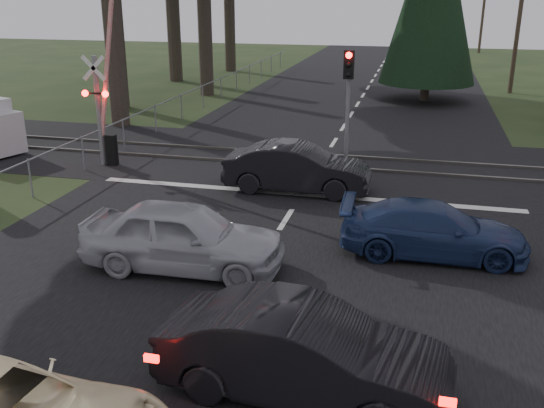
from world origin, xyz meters
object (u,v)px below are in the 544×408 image
(traffic_signal_center, at_px, (348,91))
(crossing_signal, at_px, (104,108))
(silver_car, at_px, (183,236))
(dark_hatchback, at_px, (304,354))
(utility_pole_far, at_px, (484,2))
(blue_sedan, at_px, (433,230))
(utility_pole_mid, at_px, (520,11))
(dark_car_far, at_px, (297,168))

(traffic_signal_center, bearing_deg, crossing_signal, -173.85)
(silver_car, bearing_deg, dark_hatchback, -139.23)
(traffic_signal_center, xyz_separation_m, utility_pole_far, (7.50, 44.32, 1.92))
(traffic_signal_center, bearing_deg, utility_pole_far, 80.40)
(crossing_signal, height_order, dark_hatchback, crossing_signal)
(utility_pole_far, height_order, silver_car, utility_pole_far)
(dark_hatchback, bearing_deg, blue_sedan, -13.93)
(utility_pole_mid, bearing_deg, blue_sedan, -100.40)
(crossing_signal, height_order, dark_car_far, crossing_signal)
(crossing_signal, height_order, utility_pole_mid, utility_pole_mid)
(silver_car, bearing_deg, crossing_signal, 36.77)
(utility_pole_mid, bearing_deg, dark_hatchback, -101.93)
(crossing_signal, bearing_deg, utility_pole_far, 70.77)
(traffic_signal_center, xyz_separation_m, dark_car_far, (-1.20, -2.18, -2.07))
(crossing_signal, distance_m, silver_car, 9.35)
(crossing_signal, bearing_deg, dark_hatchback, -50.39)
(utility_pole_mid, bearing_deg, traffic_signal_center, -111.21)
(utility_pole_mid, relative_size, dark_car_far, 2.02)
(traffic_signal_center, bearing_deg, silver_car, -107.31)
(blue_sedan, bearing_deg, utility_pole_mid, -12.65)
(dark_hatchback, distance_m, blue_sedan, 6.18)
(dark_hatchback, bearing_deg, utility_pole_mid, -7.51)
(traffic_signal_center, distance_m, blue_sedan, 7.07)
(utility_pole_mid, distance_m, dark_hatchback, 32.23)
(silver_car, distance_m, blue_sedan, 5.77)
(utility_pole_mid, xyz_separation_m, dark_hatchback, (-6.61, -31.29, -3.99))
(traffic_signal_center, xyz_separation_m, dark_hatchback, (0.89, -11.97, -2.07))
(utility_pole_far, distance_m, blue_sedan, 50.81)
(blue_sedan, bearing_deg, dark_hatchback, 159.40)
(crossing_signal, relative_size, traffic_signal_center, 1.70)
(utility_pole_far, xyz_separation_m, silver_car, (-10.05, -52.50, -3.96))
(crossing_signal, height_order, silver_car, crossing_signal)
(utility_pole_far, bearing_deg, silver_car, -100.83)
(silver_car, bearing_deg, blue_sedan, -70.38)
(utility_pole_far, xyz_separation_m, blue_sedan, (-4.67, -50.43, -4.10))
(utility_pole_far, height_order, dark_hatchback, utility_pole_far)
(utility_pole_far, bearing_deg, blue_sedan, -95.29)
(dark_hatchback, height_order, blue_sedan, dark_hatchback)
(silver_car, bearing_deg, dark_car_far, -14.08)
(dark_hatchback, height_order, dark_car_far, dark_car_far)
(traffic_signal_center, relative_size, utility_pole_mid, 0.46)
(crossing_signal, xyz_separation_m, blue_sedan, (11.11, -5.21, -1.43))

